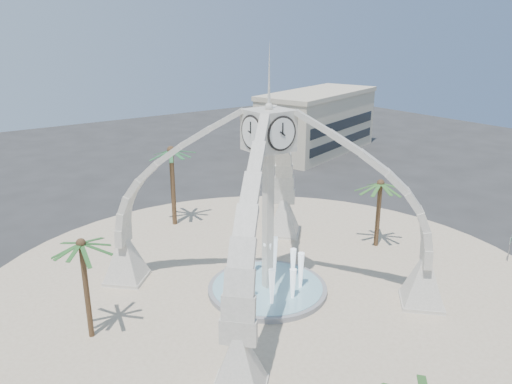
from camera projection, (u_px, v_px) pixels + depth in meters
ground at (267, 292)px, 33.66m from camera, size 140.00×140.00×0.00m
plaza at (267, 291)px, 33.65m from camera, size 40.00×40.00×0.06m
clock_tower at (268, 201)px, 31.63m from camera, size 17.94×17.94×16.30m
fountain at (267, 288)px, 33.57m from camera, size 8.00×8.00×3.62m
building_ne at (318, 122)px, 70.54m from camera, size 21.87×14.17×8.60m
palm_east at (381, 184)px, 39.07m from camera, size 3.86×3.86×6.09m
palm_west at (81, 245)px, 26.95m from camera, size 3.68×3.68×6.51m
palm_north at (171, 151)px, 43.06m from camera, size 4.34×4.34×7.73m
street_sign at (510, 243)px, 37.44m from camera, size 0.76×0.30×2.20m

